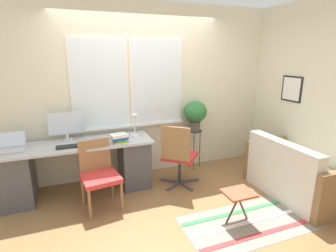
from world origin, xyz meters
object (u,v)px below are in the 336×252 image
object	(u,v)px
desk_chair_wooden	(99,173)
folding_stool	(239,195)
office_chair_swivel	(178,155)
laptop	(11,147)
potted_plant	(195,113)
book_stack	(119,138)
desk_lamp	(134,121)
plant_stand	(195,135)
keyboard	(70,146)
couch_loveseat	(294,176)
mouse	(91,144)
monitor	(66,125)

from	to	relation	value
desk_chair_wooden	folding_stool	world-z (taller)	desk_chair_wooden
office_chair_swivel	folding_stool	bearing A→B (deg)	146.08
laptop	potted_plant	distance (m)	2.70
book_stack	desk_chair_wooden	world-z (taller)	same
desk_lamp	plant_stand	xyz separation A→B (m)	(1.06, 0.10, -0.38)
keyboard	potted_plant	size ratio (longest dim) A/B	0.72
desk_chair_wooden	couch_loveseat	xyz separation A→B (m)	(2.56, -0.69, -0.17)
keyboard	mouse	world-z (taller)	mouse
desk_lamp	potted_plant	world-z (taller)	potted_plant
folding_stool	potted_plant	bearing A→B (deg)	82.52
laptop	desk_chair_wooden	world-z (taller)	laptop
desk_chair_wooden	office_chair_swivel	distance (m)	1.16
desk_lamp	couch_loveseat	size ratio (longest dim) A/B	0.25
couch_loveseat	folding_stool	bearing A→B (deg)	102.77
keyboard	desk_chair_wooden	size ratio (longest dim) A/B	0.41
desk_chair_wooden	office_chair_swivel	world-z (taller)	office_chair_swivel
office_chair_swivel	folding_stool	xyz separation A→B (m)	(0.30, -1.07, -0.16)
monitor	office_chair_swivel	bearing A→B (deg)	-18.90
plant_stand	folding_stool	xyz separation A→B (m)	(-0.21, -1.57, -0.25)
couch_loveseat	plant_stand	xyz separation A→B (m)	(-0.89, 1.32, 0.31)
desk_chair_wooden	plant_stand	xyz separation A→B (m)	(1.67, 0.63, 0.14)
laptop	plant_stand	bearing A→B (deg)	3.57
laptop	keyboard	world-z (taller)	laptop
folding_stool	laptop	bearing A→B (deg)	150.62
plant_stand	folding_stool	bearing A→B (deg)	-97.48
keyboard	couch_loveseat	world-z (taller)	couch_loveseat
couch_loveseat	laptop	bearing A→B (deg)	72.18
desk_chair_wooden	couch_loveseat	distance (m)	2.65
desk_lamp	book_stack	size ratio (longest dim) A/B	1.38
desk_lamp	book_stack	distance (m)	0.40
desk_lamp	plant_stand	size ratio (longest dim) A/B	0.50
book_stack	couch_loveseat	distance (m)	2.48
monitor	desk_chair_wooden	world-z (taller)	monitor
office_chair_swivel	plant_stand	bearing A→B (deg)	-95.56
book_stack	couch_loveseat	xyz separation A→B (m)	(2.22, -0.98, -0.52)
mouse	potted_plant	xyz separation A→B (m)	(1.71, 0.31, 0.23)
mouse	couch_loveseat	bearing A→B (deg)	-21.18
office_chair_swivel	monitor	bearing A→B (deg)	21.24
couch_loveseat	plant_stand	distance (m)	1.62
desk_chair_wooden	potted_plant	size ratio (longest dim) A/B	1.74
book_stack	couch_loveseat	bearing A→B (deg)	-23.69
couch_loveseat	potted_plant	xyz separation A→B (m)	(-0.89, 1.32, 0.70)
mouse	desk_chair_wooden	size ratio (longest dim) A/B	0.08
plant_stand	potted_plant	bearing A→B (deg)	0.00
mouse	couch_loveseat	xyz separation A→B (m)	(2.60, -1.01, -0.47)
keyboard	folding_stool	world-z (taller)	keyboard
desk_chair_wooden	mouse	bearing A→B (deg)	90.23
mouse	desk_lamp	world-z (taller)	desk_lamp
monitor	folding_stool	bearing A→B (deg)	-41.20
laptop	desk_chair_wooden	distance (m)	1.17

